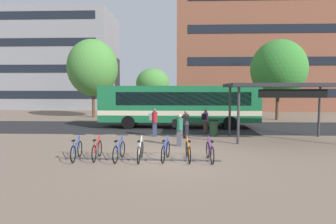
{
  "coord_description": "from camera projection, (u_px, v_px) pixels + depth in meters",
  "views": [
    {
      "loc": [
        0.28,
        -11.68,
        2.93
      ],
      "look_at": [
        -0.33,
        4.13,
        1.64
      ],
      "focal_mm": 29.55,
      "sensor_mm": 36.0,
      "label": 1
    }
  ],
  "objects": [
    {
      "name": "transit_shelter",
      "position": [
        283.0,
        87.0,
        15.73
      ],
      "size": [
        6.31,
        3.43,
        3.27
      ],
      "rotation": [
        0.0,
        0.0,
        -0.01
      ],
      "color": "#38383D",
      "rests_on": "ground"
    },
    {
      "name": "ground",
      "position": [
        172.0,
        158.0,
        11.88
      ],
      "size": [
        200.0,
        200.0,
        0.0
      ],
      "primitive_type": "plane",
      "color": "#7A6656"
    },
    {
      "name": "commuter_black_pack_0",
      "position": [
        179.0,
        128.0,
        14.22
      ],
      "size": [
        0.58,
        0.44,
        1.69
      ],
      "rotation": [
        0.0,
        0.0,
        6.02
      ],
      "color": "#565660",
      "rests_on": "ground"
    },
    {
      "name": "bus_lane_asphalt",
      "position": [
        175.0,
        127.0,
        21.49
      ],
      "size": [
        80.0,
        7.2,
        0.01
      ],
      "primitive_type": "cube",
      "color": "#232326",
      "rests_on": "ground"
    },
    {
      "name": "parked_bicycle_red_1",
      "position": [
        97.0,
        150.0,
        11.61
      ],
      "size": [
        0.52,
        1.72,
        0.99
      ],
      "rotation": [
        0.0,
        0.0,
        1.63
      ],
      "color": "black",
      "rests_on": "ground"
    },
    {
      "name": "parked_bicycle_purple_6",
      "position": [
        210.0,
        152.0,
        11.33
      ],
      "size": [
        0.52,
        1.72,
        0.99
      ],
      "rotation": [
        0.0,
        0.0,
        1.64
      ],
      "color": "black",
      "rests_on": "ground"
    },
    {
      "name": "commuter_black_pack_3",
      "position": [
        205.0,
        119.0,
        18.53
      ],
      "size": [
        0.53,
        0.61,
        1.61
      ],
      "rotation": [
        0.0,
        0.0,
        1.05
      ],
      "color": "#47382D",
      "rests_on": "ground"
    },
    {
      "name": "street_tree_2",
      "position": [
        153.0,
        84.0,
        27.86
      ],
      "size": [
        3.35,
        3.35,
        5.06
      ],
      "color": "brown",
      "rests_on": "ground"
    },
    {
      "name": "street_tree_0",
      "position": [
        278.0,
        69.0,
        26.31
      ],
      "size": [
        5.19,
        5.19,
        7.64
      ],
      "color": "brown",
      "rests_on": "ground"
    },
    {
      "name": "parked_bicycle_blue_4",
      "position": [
        166.0,
        151.0,
        11.46
      ],
      "size": [
        0.52,
        1.71,
        0.99
      ],
      "rotation": [
        0.0,
        0.0,
        1.42
      ],
      "color": "black",
      "rests_on": "ground"
    },
    {
      "name": "city_bus",
      "position": [
        178.0,
        104.0,
        21.33
      ],
      "size": [
        12.03,
        2.62,
        3.2
      ],
      "rotation": [
        0.0,
        0.0,
        3.14
      ],
      "color": "#196B3D",
      "rests_on": "ground"
    },
    {
      "name": "building_left_wing",
      "position": [
        53.0,
        62.0,
        43.63
      ],
      "size": [
        19.05,
        10.1,
        14.64
      ],
      "color": "gray",
      "rests_on": "ground"
    },
    {
      "name": "parked_bicycle_orange_5",
      "position": [
        188.0,
        151.0,
        11.39
      ],
      "size": [
        0.52,
        1.72,
        0.99
      ],
      "rotation": [
        0.0,
        0.0,
        1.64
      ],
      "color": "black",
      "rests_on": "ground"
    },
    {
      "name": "commuter_grey_pack_2",
      "position": [
        154.0,
        120.0,
        17.21
      ],
      "size": [
        0.56,
        0.39,
        1.74
      ],
      "rotation": [
        0.0,
        0.0,
        0.15
      ],
      "color": "#2D3851",
      "rests_on": "ground"
    },
    {
      "name": "street_tree_1",
      "position": [
        93.0,
        68.0,
        28.84
      ],
      "size": [
        5.2,
        5.2,
        8.14
      ],
      "color": "brown",
      "rests_on": "ground"
    },
    {
      "name": "building_right_wing",
      "position": [
        256.0,
        54.0,
        41.56
      ],
      "size": [
        23.71,
        12.33,
        16.44
      ],
      "color": "brown",
      "rests_on": "ground"
    },
    {
      "name": "commuter_black_pack_1",
      "position": [
        186.0,
        122.0,
        16.54
      ],
      "size": [
        0.6,
        0.56,
        1.67
      ],
      "rotation": [
        0.0,
        0.0,
        0.66
      ],
      "color": "black",
      "rests_on": "ground"
    },
    {
      "name": "parked_bicycle_white_3",
      "position": [
        140.0,
        151.0,
        11.38
      ],
      "size": [
        0.52,
        1.72,
        0.99
      ],
      "rotation": [
        0.0,
        0.0,
        1.57
      ],
      "color": "black",
      "rests_on": "ground"
    },
    {
      "name": "parked_bicycle_blue_2",
      "position": [
        119.0,
        151.0,
        11.43
      ],
      "size": [
        0.52,
        1.72,
        0.99
      ],
      "rotation": [
        0.0,
        0.0,
        1.5
      ],
      "color": "black",
      "rests_on": "ground"
    },
    {
      "name": "bike_rack",
      "position": [
        142.0,
        158.0,
        11.45
      ],
      "size": [
        6.51,
        0.27,
        0.7
      ],
      "rotation": [
        0.0,
        0.0,
        -0.03
      ],
      "color": "#47474C",
      "rests_on": "ground"
    },
    {
      "name": "parked_bicycle_blue_0",
      "position": [
        77.0,
        151.0,
        11.53
      ],
      "size": [
        0.52,
        1.72,
        0.99
      ],
      "rotation": [
        0.0,
        0.0,
        1.66
      ],
      "color": "black",
      "rests_on": "ground"
    },
    {
      "name": "trash_bin",
      "position": [
        214.0,
        128.0,
        17.4
      ],
      "size": [
        0.55,
        0.55,
        1.03
      ],
      "color": "#284C2D",
      "rests_on": "ground"
    }
  ]
}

